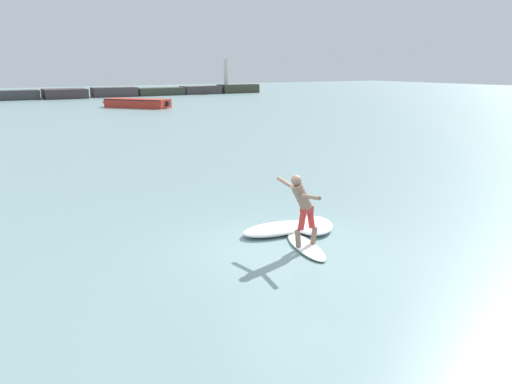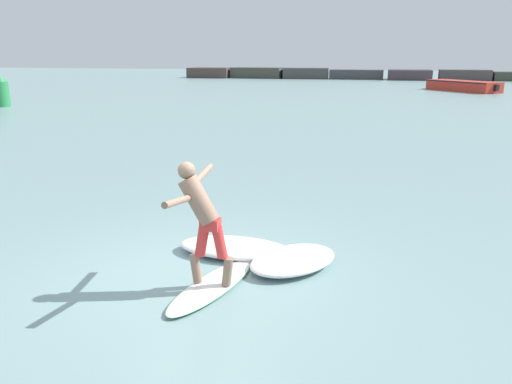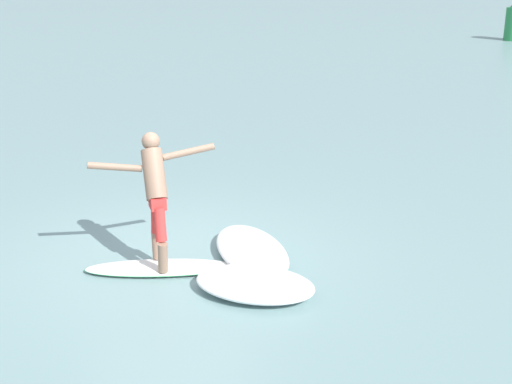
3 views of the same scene
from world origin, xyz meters
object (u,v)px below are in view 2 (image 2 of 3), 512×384
object	(u,v)px
fishing_boat_near_jetty	(461,85)
channel_marker_buoy	(1,92)
surfboard	(213,285)
surfer	(201,213)

from	to	relation	value
fishing_boat_near_jetty	channel_marker_buoy	bearing A→B (deg)	-145.37
channel_marker_buoy	surfboard	bearing A→B (deg)	-45.79
fishing_boat_near_jetty	channel_marker_buoy	size ratio (longest dim) A/B	3.60
surfboard	surfer	distance (m)	1.10
surfer	channel_marker_buoy	xyz separation A→B (m)	(-20.56, 21.32, -0.24)
surfboard	fishing_boat_near_jetty	bearing A→B (deg)	76.96
surfboard	channel_marker_buoy	bearing A→B (deg)	134.21
surfer	fishing_boat_near_jetty	xyz separation A→B (m)	(9.95, 42.39, -0.65)
surfboard	surfer	size ratio (longest dim) A/B	1.27
surfboard	fishing_boat_near_jetty	xyz separation A→B (m)	(9.81, 42.35, 0.44)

